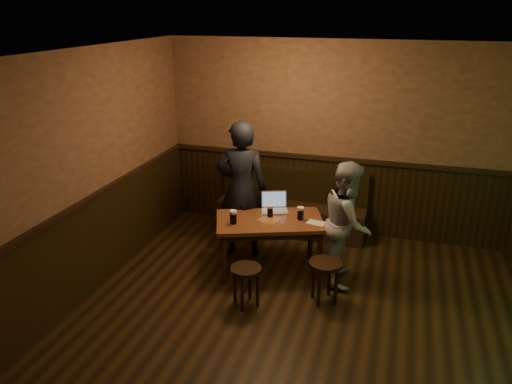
{
  "coord_description": "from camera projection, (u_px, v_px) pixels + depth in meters",
  "views": [
    {
      "loc": [
        0.94,
        -3.99,
        3.22
      ],
      "look_at": [
        -0.71,
        1.42,
        1.09
      ],
      "focal_mm": 35.0,
      "sensor_mm": 36.0,
      "label": 1
    }
  ],
  "objects": [
    {
      "name": "pub_table",
      "position": [
        270.0,
        226.0,
        6.26
      ],
      "size": [
        1.5,
        1.18,
        0.71
      ],
      "rotation": [
        0.0,
        0.0,
        0.37
      ],
      "color": "#4E2416",
      "rests_on": "ground"
    },
    {
      "name": "stool_right",
      "position": [
        325.0,
        270.0,
        5.65
      ],
      "size": [
        0.46,
        0.46,
        0.5
      ],
      "rotation": [
        0.0,
        0.0,
        -0.26
      ],
      "color": "black",
      "rests_on": "ground"
    },
    {
      "name": "person_grey",
      "position": [
        348.0,
        223.0,
        6.0
      ],
      "size": [
        0.63,
        0.78,
        1.53
      ],
      "primitive_type": "imported",
      "rotation": [
        0.0,
        0.0,
        1.64
      ],
      "color": "#98989D",
      "rests_on": "ground"
    },
    {
      "name": "bench",
      "position": [
        291.0,
        212.0,
        7.47
      ],
      "size": [
        2.2,
        0.5,
        0.95
      ],
      "color": "black",
      "rests_on": "ground"
    },
    {
      "name": "person_suit",
      "position": [
        242.0,
        189.0,
        6.61
      ],
      "size": [
        0.75,
        0.56,
        1.86
      ],
      "primitive_type": "imported",
      "rotation": [
        0.0,
        0.0,
        3.32
      ],
      "color": "black",
      "rests_on": "ground"
    },
    {
      "name": "laptop",
      "position": [
        274.0,
        206.0,
        6.5
      ],
      "size": [
        0.41,
        0.37,
        0.24
      ],
      "rotation": [
        0.0,
        0.0,
        0.36
      ],
      "color": "silver",
      "rests_on": "pub_table"
    },
    {
      "name": "menu",
      "position": [
        316.0,
        223.0,
        6.13
      ],
      "size": [
        0.24,
        0.19,
        0.0
      ],
      "primitive_type": "cube",
      "rotation": [
        0.0,
        0.0,
        -0.19
      ],
      "color": "silver",
      "rests_on": "pub_table"
    },
    {
      "name": "pint_right",
      "position": [
        300.0,
        214.0,
        6.18
      ],
      "size": [
        0.11,
        0.11,
        0.17
      ],
      "color": "maroon",
      "rests_on": "pub_table"
    },
    {
      "name": "pint_mid",
      "position": [
        270.0,
        211.0,
        6.28
      ],
      "size": [
        0.1,
        0.1,
        0.15
      ],
      "color": "maroon",
      "rests_on": "pub_table"
    },
    {
      "name": "pint_left",
      "position": [
        233.0,
        217.0,
        6.07
      ],
      "size": [
        0.12,
        0.12,
        0.18
      ],
      "color": "maroon",
      "rests_on": "pub_table"
    },
    {
      "name": "stool_left",
      "position": [
        246.0,
        275.0,
        5.58
      ],
      "size": [
        0.36,
        0.36,
        0.48
      ],
      "rotation": [
        0.0,
        0.0,
        -0.01
      ],
      "color": "black",
      "rests_on": "ground"
    },
    {
      "name": "room",
      "position": [
        291.0,
        232.0,
        4.74
      ],
      "size": [
        5.04,
        6.04,
        2.84
      ],
      "color": "black",
      "rests_on": "ground"
    }
  ]
}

